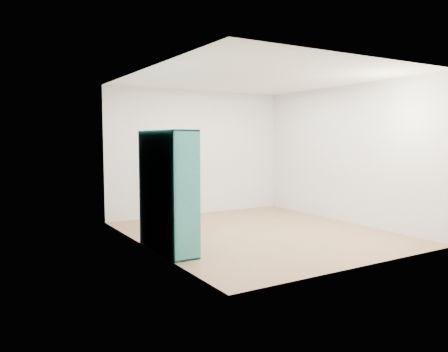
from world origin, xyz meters
TOP-DOWN VIEW (x-y plane):
  - floor at (0.00, 0.00)m, footprint 4.50×4.50m
  - ceiling at (0.00, 0.00)m, footprint 4.50×4.50m
  - wall_left at (-2.00, 0.00)m, footprint 0.02×4.50m
  - wall_right at (2.00, 0.00)m, footprint 0.02×4.50m
  - wall_back at (0.00, 2.25)m, footprint 4.00×0.02m
  - wall_front at (0.00, -2.25)m, footprint 4.00×0.02m
  - bookshelf at (-1.83, -0.27)m, footprint 0.38×1.29m
  - person at (-1.13, 1.02)m, footprint 0.43×0.64m
  - smartphone at (-1.27, 1.10)m, footprint 0.01×0.10m

SIDE VIEW (x-z plane):
  - floor at x=0.00m, z-range 0.00..0.00m
  - bookshelf at x=-1.83m, z-range -0.03..1.69m
  - person at x=-1.13m, z-range 0.00..1.71m
  - smartphone at x=-1.27m, z-range 0.90..1.03m
  - wall_left at x=-2.00m, z-range 0.00..2.60m
  - wall_right at x=2.00m, z-range 0.00..2.60m
  - wall_back at x=0.00m, z-range 0.00..2.60m
  - wall_front at x=0.00m, z-range 0.00..2.60m
  - ceiling at x=0.00m, z-range 2.60..2.60m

